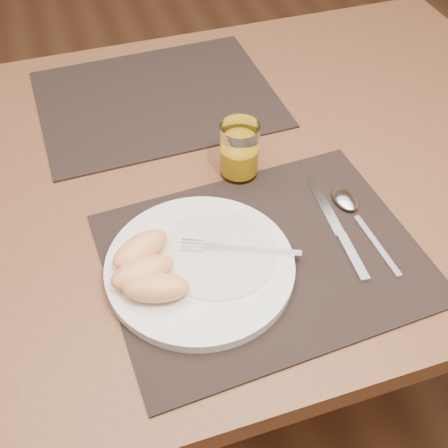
% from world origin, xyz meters
% --- Properties ---
extents(ground, '(5.00, 5.00, 0.00)m').
position_xyz_m(ground, '(0.00, 0.00, 0.00)').
color(ground, brown).
rests_on(ground, ground).
extents(table, '(1.40, 0.90, 0.75)m').
position_xyz_m(table, '(0.00, 0.00, 0.67)').
color(table, brown).
rests_on(table, ground).
extents(placemat_near, '(0.47, 0.37, 0.00)m').
position_xyz_m(placemat_near, '(0.03, -0.22, 0.75)').
color(placemat_near, black).
rests_on(placemat_near, table).
extents(placemat_far, '(0.46, 0.36, 0.00)m').
position_xyz_m(placemat_far, '(-0.03, 0.22, 0.75)').
color(placemat_far, black).
rests_on(placemat_far, table).
extents(plate, '(0.27, 0.27, 0.02)m').
position_xyz_m(plate, '(-0.07, -0.22, 0.76)').
color(plate, white).
rests_on(plate, placemat_near).
extents(plate_dressing, '(0.17, 0.17, 0.00)m').
position_xyz_m(plate_dressing, '(-0.04, -0.21, 0.77)').
color(plate_dressing, white).
rests_on(plate_dressing, plate).
extents(fork, '(0.17, 0.08, 0.00)m').
position_xyz_m(fork, '(-0.02, -0.21, 0.77)').
color(fork, silver).
rests_on(fork, plate).
extents(knife, '(0.03, 0.22, 0.01)m').
position_xyz_m(knife, '(0.15, -0.22, 0.76)').
color(knife, silver).
rests_on(knife, placemat_near).
extents(spoon, '(0.04, 0.19, 0.01)m').
position_xyz_m(spoon, '(0.19, -0.17, 0.76)').
color(spoon, silver).
rests_on(spoon, placemat_near).
extents(juice_glass, '(0.06, 0.06, 0.10)m').
position_xyz_m(juice_glass, '(0.05, -0.03, 0.80)').
color(juice_glass, white).
rests_on(juice_glass, placemat_near).
extents(grapefruit_wedges, '(0.11, 0.14, 0.04)m').
position_xyz_m(grapefruit_wedges, '(-0.14, -0.22, 0.79)').
color(grapefruit_wedges, '#F9A665').
rests_on(grapefruit_wedges, plate).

